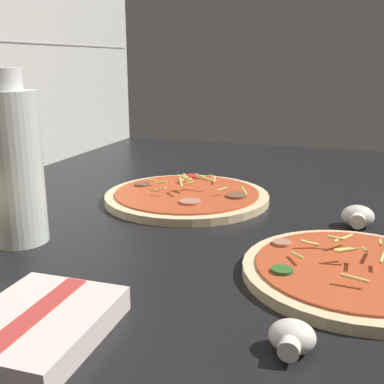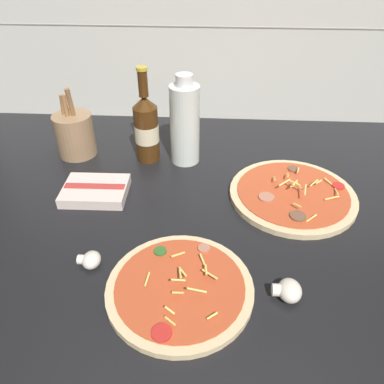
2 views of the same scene
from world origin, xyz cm
name	(u,v)px [view 1 (image 1 of 2)]	position (x,y,z in cm)	size (l,w,h in cm)	color
counter_slab	(171,246)	(0.00, 0.00, 1.25)	(160.00, 90.00, 2.50)	black
pizza_near	(355,272)	(-5.59, -24.45, 3.26)	(25.34, 25.34, 4.07)	beige
pizza_far	(187,196)	(17.90, 3.84, 3.30)	(28.67, 28.67, 4.47)	beige
oil_bottle	(14,165)	(-7.88, 18.88, 13.05)	(7.46, 7.46, 22.95)	silver
mushroom_left	(292,338)	(-22.44, -19.53, 3.90)	(4.21, 4.01, 2.81)	white
mushroom_right	(358,217)	(12.62, -24.63, 4.15)	(4.96, 4.72, 3.30)	white
dish_towel	(37,326)	(-27.39, 2.06, 3.71)	(14.71, 11.51, 2.56)	beige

